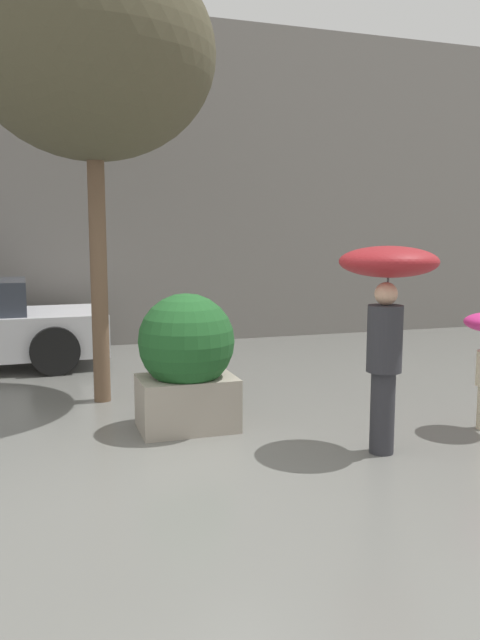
{
  "coord_description": "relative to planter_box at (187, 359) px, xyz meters",
  "views": [
    {
      "loc": [
        -1.07,
        -5.26,
        2.03
      ],
      "look_at": [
        1.15,
        1.6,
        1.05
      ],
      "focal_mm": 35.0,
      "sensor_mm": 36.0,
      "label": 1
    }
  ],
  "objects": [
    {
      "name": "person_adult",
      "position": [
        1.63,
        -1.2,
        0.74
      ],
      "size": [
        0.92,
        0.92,
        1.93
      ],
      "rotation": [
        0.0,
        0.0,
        0.93
      ],
      "color": "#2D2D33",
      "rests_on": "ground"
    },
    {
      "name": "ground_plane",
      "position": [
        -0.37,
        -0.99,
        -0.75
      ],
      "size": [
        40.0,
        40.0,
        0.0
      ],
      "primitive_type": "plane",
      "color": "slate"
    },
    {
      "name": "planter_box",
      "position": [
        0.0,
        0.0,
        0.0
      ],
      "size": [
        1.01,
        1.01,
        1.44
      ],
      "color": "#9E9384",
      "rests_on": "ground"
    },
    {
      "name": "building_facade",
      "position": [
        -0.37,
        5.51,
        2.25
      ],
      "size": [
        18.0,
        0.3,
        6.0
      ],
      "color": "gray",
      "rests_on": "ground"
    },
    {
      "name": "street_tree",
      "position": [
        -0.74,
        1.43,
        3.34
      ],
      "size": [
        2.86,
        2.86,
        5.33
      ],
      "color": "brown",
      "rests_on": "ground"
    }
  ]
}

